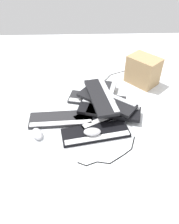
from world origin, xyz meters
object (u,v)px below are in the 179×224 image
at_px(keyboard_3, 105,113).
at_px(keyboard_1, 61,119).
at_px(cardboard_box, 143,70).
at_px(mouse_2, 113,111).
at_px(keyboard_2, 96,133).
at_px(mouse_3, 92,132).
at_px(keyboard_0, 97,100).
at_px(keyboard_4, 103,97).
at_px(mouse_0, 37,134).
at_px(keyboard_5, 107,100).
at_px(mouse_4, 96,87).
at_px(keyboard_6, 101,96).
at_px(mouse_1, 91,89).
at_px(mouse_5, 108,101).
at_px(keyboard_7, 109,110).

bearing_deg(keyboard_3, keyboard_1, 99.57).
bearing_deg(cardboard_box, mouse_2, 146.88).
xyz_separation_m(keyboard_2, mouse_3, (-0.02, 0.02, 0.04)).
height_order(mouse_3, cardboard_box, cardboard_box).
relative_size(keyboard_2, keyboard_3, 1.00).
bearing_deg(keyboard_0, mouse_3, 171.67).
bearing_deg(keyboard_4, mouse_3, 165.09).
distance_m(keyboard_1, mouse_0, 0.20).
bearing_deg(keyboard_5, keyboard_4, 14.95).
bearing_deg(keyboard_5, mouse_4, 14.09).
distance_m(keyboard_0, cardboard_box, 0.49).
xyz_separation_m(keyboard_6, mouse_1, (0.21, 0.07, -0.08)).
relative_size(keyboard_0, keyboard_4, 1.00).
bearing_deg(mouse_1, mouse_5, 18.83).
bearing_deg(keyboard_6, keyboard_3, -162.75).
bearing_deg(keyboard_0, keyboard_7, -154.21).
bearing_deg(mouse_0, keyboard_1, 106.57).
bearing_deg(mouse_1, keyboard_0, 10.84).
height_order(keyboard_6, mouse_4, keyboard_6).
distance_m(keyboard_1, mouse_5, 0.36).
bearing_deg(keyboard_3, mouse_5, -21.48).
bearing_deg(mouse_0, keyboard_5, 92.48).
relative_size(keyboard_1, keyboard_5, 1.01).
relative_size(keyboard_5, mouse_4, 4.00).
bearing_deg(keyboard_6, keyboard_4, -18.05).
height_order(keyboard_2, mouse_1, mouse_1).
bearing_deg(keyboard_2, keyboard_4, -12.18).
bearing_deg(keyboard_1, mouse_2, -89.48).
xyz_separation_m(keyboard_1, mouse_3, (-0.16, -0.21, 0.04)).
bearing_deg(mouse_5, keyboard_6, 167.71).
bearing_deg(mouse_0, mouse_1, 115.98).
relative_size(keyboard_3, mouse_5, 4.16).
xyz_separation_m(mouse_4, mouse_5, (-0.27, -0.07, 0.06)).
bearing_deg(mouse_5, keyboard_7, -70.67).
height_order(keyboard_3, mouse_3, mouse_3).
bearing_deg(keyboard_6, cardboard_box, -48.97).
distance_m(keyboard_0, mouse_0, 0.54).
height_order(mouse_2, cardboard_box, cardboard_box).
distance_m(keyboard_0, keyboard_7, 0.18).
xyz_separation_m(keyboard_4, mouse_3, (-0.37, 0.10, 0.01)).
distance_m(mouse_3, mouse_4, 0.55).
xyz_separation_m(keyboard_5, mouse_5, (-0.02, -0.01, 0.01)).
xyz_separation_m(mouse_0, cardboard_box, (0.61, -0.81, 0.10)).
bearing_deg(keyboard_0, mouse_4, -0.26).
xyz_separation_m(keyboard_2, mouse_5, (0.25, -0.10, 0.07)).
distance_m(mouse_0, mouse_3, 0.36).
relative_size(keyboard_5, cardboard_box, 1.77).
height_order(keyboard_6, cardboard_box, cardboard_box).
bearing_deg(mouse_2, keyboard_6, -145.38).
xyz_separation_m(keyboard_3, keyboard_5, (0.08, -0.02, 0.06)).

